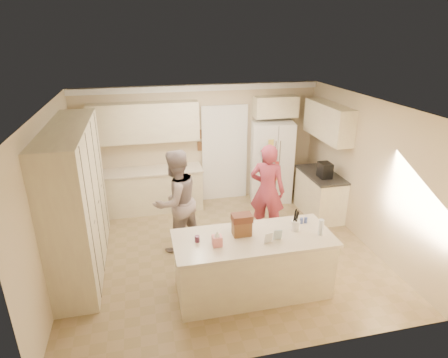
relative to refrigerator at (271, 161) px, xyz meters
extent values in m
cube|color=#8F7853|center=(-1.57, -2.02, -0.91)|extent=(5.20, 4.60, 0.02)
cube|color=white|center=(-1.57, -2.02, 1.71)|extent=(5.20, 4.60, 0.02)
cube|color=beige|center=(-1.57, 0.29, 0.40)|extent=(5.20, 0.02, 2.60)
cube|color=beige|center=(-1.57, -4.33, 0.40)|extent=(5.20, 0.02, 2.60)
cube|color=beige|center=(-4.18, -2.02, 0.40)|extent=(0.02, 4.60, 2.60)
cube|color=beige|center=(1.04, -2.02, 0.40)|extent=(0.02, 4.60, 2.60)
cube|color=white|center=(-1.57, 0.24, 1.63)|extent=(5.20, 0.08, 0.12)
cube|color=beige|center=(-3.87, -1.82, 0.28)|extent=(0.60, 2.60, 2.35)
cube|color=beige|center=(-2.72, -0.02, -0.46)|extent=(2.20, 0.60, 0.88)
cube|color=beige|center=(-2.72, -0.03, 0.00)|extent=(2.24, 0.63, 0.04)
cube|color=beige|center=(-2.72, 0.11, 1.00)|extent=(2.20, 0.35, 0.80)
cube|color=black|center=(-1.02, 0.26, 0.15)|extent=(0.90, 0.06, 2.10)
cube|color=white|center=(-1.02, 0.23, 0.15)|extent=(1.02, 0.03, 2.22)
cube|color=brown|center=(-1.55, 0.25, 0.65)|extent=(0.15, 0.02, 0.20)
cube|color=brown|center=(-1.55, 0.25, 0.38)|extent=(0.15, 0.02, 0.20)
cube|color=white|center=(0.00, 0.00, 0.00)|extent=(1.02, 0.86, 1.80)
cube|color=gray|center=(0.00, -0.35, 0.00)|extent=(0.02, 0.02, 1.78)
cube|color=black|center=(-0.22, -0.37, 0.25)|extent=(0.22, 0.03, 0.35)
cylinder|color=silver|center=(-0.05, -0.37, 0.15)|extent=(0.02, 0.02, 0.85)
cylinder|color=silver|center=(0.05, -0.37, 0.15)|extent=(0.02, 0.02, 0.85)
cube|color=beige|center=(0.08, 0.11, 1.20)|extent=(0.95, 0.35, 0.45)
cube|color=beige|center=(0.73, -1.02, -0.46)|extent=(0.60, 1.20, 0.88)
cube|color=#2D2B28|center=(0.72, -1.02, 0.00)|extent=(0.63, 1.24, 0.04)
cube|color=beige|center=(0.86, -0.82, 1.05)|extent=(0.35, 1.50, 0.70)
cube|color=black|center=(0.68, -1.22, 0.17)|extent=(0.22, 0.28, 0.30)
cube|color=beige|center=(-1.37, -3.12, -0.46)|extent=(2.20, 0.90, 0.88)
cube|color=beige|center=(-1.37, -3.12, 0.00)|extent=(2.28, 0.96, 0.05)
cylinder|color=white|center=(-0.72, -3.07, 0.10)|extent=(0.13, 0.13, 0.15)
cube|color=pink|center=(-1.92, -3.22, 0.10)|extent=(0.13, 0.13, 0.14)
cone|color=white|center=(-1.92, -3.22, 0.20)|extent=(0.08, 0.08, 0.08)
cube|color=brown|center=(-1.52, -3.02, 0.14)|extent=(0.26, 0.18, 0.22)
cube|color=#592D1E|center=(-1.52, -3.02, 0.30)|extent=(0.28, 0.20, 0.10)
cylinder|color=#59263F|center=(-2.17, -3.07, 0.07)|extent=(0.07, 0.07, 0.09)
cube|color=white|center=(-1.22, -3.32, 0.11)|extent=(0.12, 0.06, 0.16)
cube|color=silver|center=(-1.07, -3.27, 0.11)|extent=(0.12, 0.05, 0.16)
cylinder|color=silver|center=(-0.42, -3.27, 0.14)|extent=(0.07, 0.07, 0.24)
cylinder|color=#4255A3|center=(-0.55, -2.90, 0.07)|extent=(0.05, 0.05, 0.09)
cylinder|color=#4255A3|center=(-0.48, -2.90, 0.07)|extent=(0.05, 0.05, 0.09)
imported|color=gray|center=(-2.32, -1.67, 0.02)|extent=(1.12, 1.07, 1.83)
imported|color=#A12D3B|center=(-0.62, -1.54, -0.01)|extent=(0.78, 0.70, 1.78)
camera|label=1|loc=(-2.81, -7.51, 2.76)|focal=30.00mm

